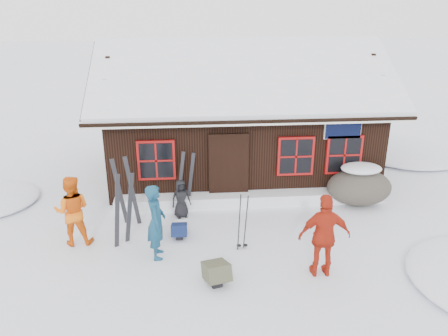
{
  "coord_description": "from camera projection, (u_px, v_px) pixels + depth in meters",
  "views": [
    {
      "loc": [
        -0.23,
        -8.96,
        5.42
      ],
      "look_at": [
        0.71,
        1.8,
        1.3
      ],
      "focal_mm": 35.0,
      "sensor_mm": 36.0,
      "label": 1
    }
  ],
  "objects": [
    {
      "name": "backpack_blue",
      "position": [
        179.0,
        232.0,
        10.69
      ],
      "size": [
        0.39,
        0.52,
        0.28
      ],
      "primitive_type": "cube",
      "rotation": [
        0.0,
        0.0,
        -0.02
      ],
      "color": "#111F4B",
      "rests_on": "ground"
    },
    {
      "name": "ski_pair_right",
      "position": [
        185.0,
        181.0,
        12.02
      ],
      "size": [
        0.6,
        0.16,
        1.69
      ],
      "rotation": [
        0.0,
        0.0,
        -0.08
      ],
      "color": "black",
      "rests_on": "ground"
    },
    {
      "name": "snow_drift",
      "position": [
        250.0,
        198.0,
        12.44
      ],
      "size": [
        7.6,
        0.6,
        0.35
      ],
      "primitive_type": "cube",
      "color": "white",
      "rests_on": "ground"
    },
    {
      "name": "skier_crouched",
      "position": [
        181.0,
        199.0,
        11.58
      ],
      "size": [
        0.59,
        0.47,
        1.06
      ],
      "primitive_type": "imported",
      "rotation": [
        0.0,
        0.0,
        0.29
      ],
      "color": "black",
      "rests_on": "ground"
    },
    {
      "name": "ski_pair_left",
      "position": [
        123.0,
        210.0,
        10.19
      ],
      "size": [
        0.57,
        0.3,
        1.82
      ],
      "rotation": [
        0.0,
        0.0,
        0.47
      ],
      "color": "black",
      "rests_on": "ground"
    },
    {
      "name": "skier_teal",
      "position": [
        156.0,
        222.0,
        9.64
      ],
      "size": [
        0.46,
        0.66,
        1.75
      ],
      "primitive_type": "imported",
      "rotation": [
        0.0,
        0.0,
        1.63
      ],
      "color": "navy",
      "rests_on": "ground"
    },
    {
      "name": "skier_orange_right",
      "position": [
        324.0,
        236.0,
        8.96
      ],
      "size": [
        1.09,
        0.48,
        1.84
      ],
      "primitive_type": "imported",
      "rotation": [
        0.0,
        0.0,
        3.11
      ],
      "color": "#B02612",
      "rests_on": "ground"
    },
    {
      "name": "mountain_hut",
      "position": [
        239.0,
        126.0,
        14.48
      ],
      "size": [
        8.9,
        6.09,
        4.42
      ],
      "color": "black",
      "rests_on": "ground"
    },
    {
      "name": "skier_orange_left",
      "position": [
        72.0,
        211.0,
        10.19
      ],
      "size": [
        0.87,
        0.7,
        1.71
      ],
      "primitive_type": "imported",
      "rotation": [
        0.0,
        0.0,
        3.2
      ],
      "color": "orange",
      "rests_on": "ground"
    },
    {
      "name": "ski_poles",
      "position": [
        242.0,
        223.0,
        10.01
      ],
      "size": [
        0.25,
        0.12,
        1.41
      ],
      "color": "black",
      "rests_on": "ground"
    },
    {
      "name": "backpack_olive",
      "position": [
        216.0,
        275.0,
        8.96
      ],
      "size": [
        0.62,
        0.73,
        0.35
      ],
      "primitive_type": "cube",
      "rotation": [
        0.0,
        0.0,
        0.24
      ],
      "color": "#474732",
      "rests_on": "ground"
    },
    {
      "name": "boulder",
      "position": [
        359.0,
        186.0,
        12.36
      ],
      "size": [
        1.83,
        1.37,
        1.07
      ],
      "color": "#514B41",
      "rests_on": "ground"
    },
    {
      "name": "snow_mounds",
      "position": [
        257.0,
        210.0,
        12.16
      ],
      "size": [
        20.6,
        13.2,
        0.48
      ],
      "color": "white",
      "rests_on": "ground"
    },
    {
      "name": "ski_pair_mid",
      "position": [
        126.0,
        192.0,
        11.08
      ],
      "size": [
        0.66,
        0.21,
        1.89
      ],
      "rotation": [
        0.0,
        0.0,
        0.15
      ],
      "color": "black",
      "rests_on": "ground"
    },
    {
      "name": "ground",
      "position": [
        201.0,
        247.0,
        10.29
      ],
      "size": [
        120.0,
        120.0,
        0.0
      ],
      "primitive_type": "plane",
      "color": "white",
      "rests_on": "ground"
    }
  ]
}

